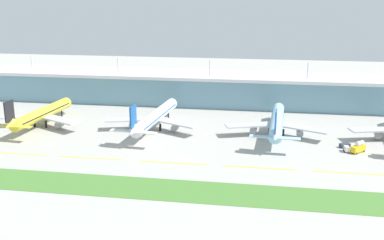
{
  "coord_description": "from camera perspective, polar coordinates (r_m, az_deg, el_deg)",
  "views": [
    {
      "loc": [
        31.6,
        -170.56,
        65.1
      ],
      "look_at": [
        -1.47,
        35.03,
        7.0
      ],
      "focal_mm": 42.54,
      "sensor_mm": 36.0,
      "label": 1
    }
  ],
  "objects": [
    {
      "name": "ground_plane",
      "position": [
        185.28,
        -1.28,
        -4.99
      ],
      "size": [
        600.0,
        600.0,
        0.0
      ],
      "primitive_type": "plane",
      "color": "#A8A59E"
    },
    {
      "name": "terminal_building",
      "position": [
        276.34,
        2.39,
        3.96
      ],
      "size": [
        288.0,
        34.0,
        27.52
      ],
      "color": "#6693A8",
      "rests_on": "ground"
    },
    {
      "name": "airliner_nearest",
      "position": [
        241.06,
        -18.39,
        0.69
      ],
      "size": [
        48.63,
        59.02,
        18.9
      ],
      "color": "yellow",
      "rests_on": "ground"
    },
    {
      "name": "airliner_near_middle",
      "position": [
        224.21,
        -4.69,
        0.37
      ],
      "size": [
        48.6,
        66.11,
        18.9
      ],
      "color": "white",
      "rests_on": "ground"
    },
    {
      "name": "airliner_far_middle",
      "position": [
        218.16,
        10.59,
        -0.28
      ],
      "size": [
        48.74,
        63.04,
        18.9
      ],
      "color": "#9ED1EA",
      "rests_on": "ground"
    },
    {
      "name": "taxiway_stripe_west",
      "position": [
        205.94,
        -21.38,
        -3.95
      ],
      "size": [
        28.0,
        0.7,
        0.04
      ],
      "primitive_type": "cube",
      "color": "yellow",
      "rests_on": "ground"
    },
    {
      "name": "taxiway_stripe_mid_west",
      "position": [
        191.29,
        -12.52,
        -4.69
      ],
      "size": [
        28.0,
        0.7,
        0.04
      ],
      "primitive_type": "cube",
      "color": "yellow",
      "rests_on": "ground"
    },
    {
      "name": "taxiway_stripe_centre",
      "position": [
        181.88,
        -2.45,
        -5.39
      ],
      "size": [
        28.0,
        0.7,
        0.04
      ],
      "primitive_type": "cube",
      "color": "yellow",
      "rests_on": "ground"
    },
    {
      "name": "taxiway_stripe_mid_east",
      "position": [
        178.56,
        8.36,
        -5.96
      ],
      "size": [
        28.0,
        0.7,
        0.04
      ],
      "primitive_type": "cube",
      "color": "yellow",
      "rests_on": "ground"
    },
    {
      "name": "taxiway_stripe_east",
      "position": [
        181.66,
        19.2,
        -6.32
      ],
      "size": [
        28.0,
        0.7,
        0.04
      ],
      "primitive_type": "cube",
      "color": "yellow",
      "rests_on": "ground"
    },
    {
      "name": "grass_verge",
      "position": [
        158.29,
        -3.24,
        -8.7
      ],
      "size": [
        300.0,
        18.0,
        0.1
      ],
      "primitive_type": "cube",
      "color": "#477A33",
      "rests_on": "ground"
    },
    {
      "name": "fuel_truck",
      "position": [
        205.18,
        20.14,
        -3.23
      ],
      "size": [
        6.97,
        6.89,
        4.95
      ],
      "color": "gold",
      "rests_on": "ground"
    },
    {
      "name": "pushback_tug",
      "position": [
        210.07,
        18.61,
        -2.99
      ],
      "size": [
        5.01,
        4.13,
        1.85
      ],
      "color": "#333842",
      "rests_on": "ground"
    },
    {
      "name": "baggage_cart",
      "position": [
        204.47,
        18.8,
        -3.47
      ],
      "size": [
        2.3,
        3.76,
        2.48
      ],
      "color": "silver",
      "rests_on": "ground"
    }
  ]
}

